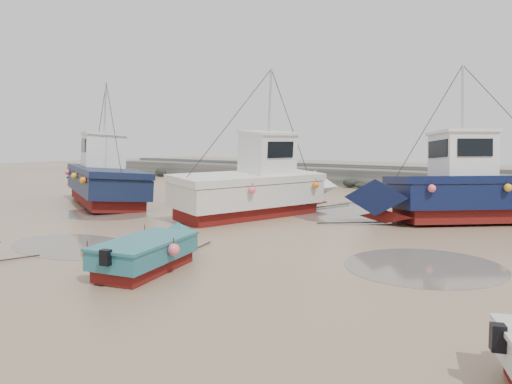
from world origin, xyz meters
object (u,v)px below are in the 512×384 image
cabin_boat_0 (102,178)px  person (203,209)px  cabin_boat_1 (260,185)px  dinghy_2 (153,247)px  cabin_boat_2 (472,189)px

cabin_boat_0 → person: (5.65, 1.60, -1.30)m
cabin_boat_0 → cabin_boat_1: 9.27m
cabin_boat_1 → person: cabin_boat_1 is taller
cabin_boat_0 → person: cabin_boat_0 is taller
dinghy_2 → cabin_boat_2: 13.41m
cabin_boat_0 → cabin_boat_2: (16.92, 5.23, 0.02)m
dinghy_2 → person: 11.16m
cabin_boat_1 → person: 3.75m
dinghy_2 → cabin_boat_0: cabin_boat_0 is taller
cabin_boat_2 → cabin_boat_0: bearing=64.4°
cabin_boat_1 → person: size_ratio=6.07×
cabin_boat_1 → cabin_boat_2: (7.76, 3.80, -0.03)m
cabin_boat_0 → cabin_boat_2: same height
cabin_boat_2 → person: 11.91m
cabin_boat_0 → person: size_ratio=6.57×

